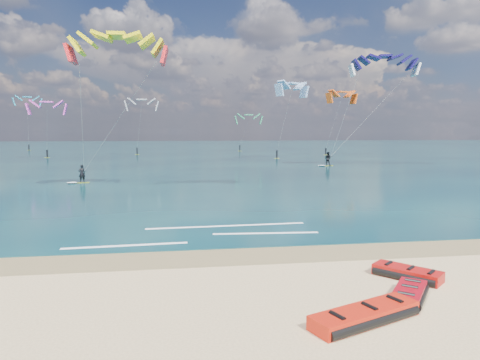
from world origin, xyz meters
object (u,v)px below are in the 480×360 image
Objects in this scene: packed_kite_mid at (407,278)px; kitesurfer_main at (99,107)px; packed_kite_right at (409,299)px; packed_kite_left at (365,322)px; kitesurfer_far at (357,104)px.

kitesurfer_main is (-13.74, 24.52, 6.76)m from packed_kite_mid.
packed_kite_right is 29.93m from kitesurfer_main.
packed_kite_left is 3.95m from packed_kite_mid.
kitesurfer_far is at bearing 16.94° from packed_kite_right.
packed_kite_right is at bearing -68.22° from packed_kite_mid.
kitesurfer_far reaches higher than packed_kite_mid.
packed_kite_left reaches higher than packed_kite_mid.
packed_kite_right is at bearing -112.24° from kitesurfer_far.
packed_kite_right is (-0.86, -1.64, 0.00)m from packed_kite_mid.
packed_kite_left is 2.23m from packed_kite_right.
kitesurfer_far reaches higher than kitesurfer_main.
kitesurfer_far reaches higher than packed_kite_left.
packed_kite_left is 1.64× the size of packed_kite_right.
packed_kite_right is at bearing 11.02° from packed_kite_left.
packed_kite_mid is 0.14× the size of kitesurfer_far.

